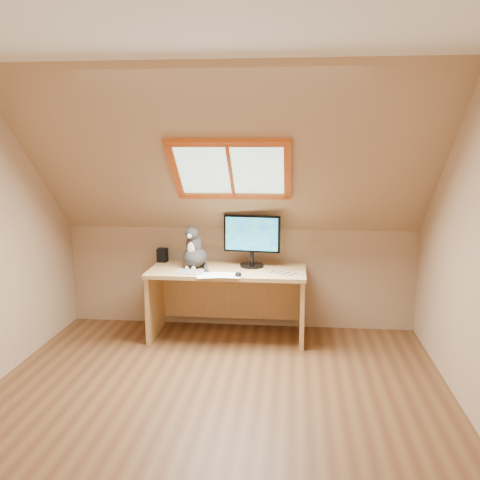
# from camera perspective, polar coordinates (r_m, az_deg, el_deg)

# --- Properties ---
(ground) EXTENTS (3.50, 3.50, 0.00)m
(ground) POSITION_cam_1_polar(r_m,az_deg,el_deg) (3.99, -2.80, -17.28)
(ground) COLOR brown
(ground) RESTS_ON ground
(room_shell) EXTENTS (3.52, 3.52, 2.41)m
(room_shell) POSITION_cam_1_polar(r_m,az_deg,el_deg) (3.47, -3.24, 3.41)
(room_shell) COLOR #A28261
(room_shell) RESTS_ON ground
(desk) EXTENTS (1.47, 0.64, 0.67)m
(desk) POSITION_cam_1_polar(r_m,az_deg,el_deg) (5.16, -1.26, -5.25)
(desk) COLOR tan
(desk) RESTS_ON ground
(monitor) EXTENTS (0.54, 0.23, 0.50)m
(monitor) POSITION_cam_1_polar(r_m,az_deg,el_deg) (5.09, 1.28, 0.28)
(monitor) COLOR black
(monitor) RESTS_ON desk
(cat) EXTENTS (0.29, 0.33, 0.43)m
(cat) POSITION_cam_1_polar(r_m,az_deg,el_deg) (5.11, -4.88, -1.24)
(cat) COLOR #3E3A37
(cat) RESTS_ON desk
(desk_speaker) EXTENTS (0.10, 0.10, 0.14)m
(desk_speaker) POSITION_cam_1_polar(r_m,az_deg,el_deg) (5.40, -8.27, -1.60)
(desk_speaker) COLOR black
(desk_speaker) RESTS_ON desk
(graphics_tablet) EXTENTS (0.27, 0.21, 0.01)m
(graphics_tablet) POSITION_cam_1_polar(r_m,az_deg,el_deg) (4.94, -5.40, -3.41)
(graphics_tablet) COLOR #B2B2B7
(graphics_tablet) RESTS_ON desk
(mouse) EXTENTS (0.07, 0.11, 0.03)m
(mouse) POSITION_cam_1_polar(r_m,az_deg,el_deg) (4.79, -0.20, -3.67)
(mouse) COLOR black
(mouse) RESTS_ON desk
(papers) EXTENTS (0.33, 0.27, 0.00)m
(papers) POSITION_cam_1_polar(r_m,az_deg,el_deg) (4.81, -2.54, -3.80)
(papers) COLOR white
(papers) RESTS_ON desk
(cables) EXTENTS (0.51, 0.26, 0.01)m
(cables) POSITION_cam_1_polar(r_m,az_deg,el_deg) (4.90, 3.46, -3.52)
(cables) COLOR silver
(cables) RESTS_ON desk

